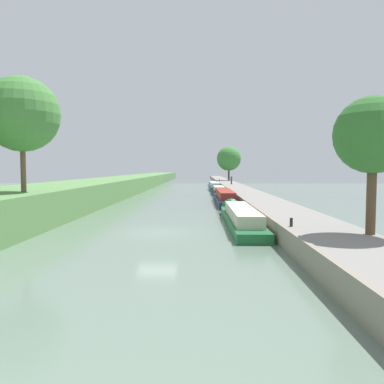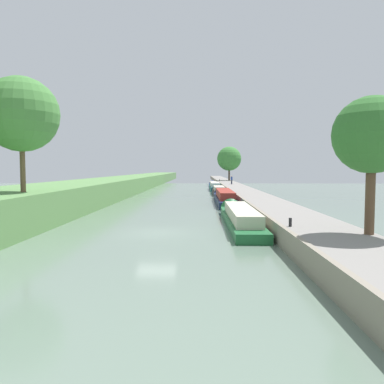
{
  "view_description": "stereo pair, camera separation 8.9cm",
  "coord_description": "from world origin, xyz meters",
  "px_view_note": "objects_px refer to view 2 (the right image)",
  "views": [
    {
      "loc": [
        2.74,
        -23.58,
        4.1
      ],
      "look_at": [
        1.71,
        25.66,
        1.0
      ],
      "focal_mm": 34.9,
      "sensor_mm": 36.0,
      "label": 1
    },
    {
      "loc": [
        2.82,
        -23.58,
        4.1
      ],
      "look_at": [
        1.71,
        25.66,
        1.0
      ],
      "focal_mm": 34.9,
      "sensor_mm": 36.0,
      "label": 2
    }
  ],
  "objects_px": {
    "narrowboat_green": "(239,216)",
    "person_walking": "(232,180)",
    "narrowboat_teal": "(215,187)",
    "narrowboat_blue": "(213,185)",
    "narrowboat_black": "(219,191)",
    "mooring_bollard_far": "(220,180)",
    "narrowboat_navy": "(224,197)",
    "mooring_bollard_near": "(290,222)"
  },
  "relations": [
    {
      "from": "person_walking",
      "to": "mooring_bollard_far",
      "type": "bearing_deg",
      "value": 94.23
    },
    {
      "from": "narrowboat_teal",
      "to": "narrowboat_blue",
      "type": "relative_size",
      "value": 1.13
    },
    {
      "from": "narrowboat_green",
      "to": "person_walking",
      "type": "height_order",
      "value": "person_walking"
    },
    {
      "from": "narrowboat_teal",
      "to": "mooring_bollard_far",
      "type": "bearing_deg",
      "value": 84.03
    },
    {
      "from": "narrowboat_blue",
      "to": "mooring_bollard_far",
      "type": "xyz_separation_m",
      "value": [
        1.72,
        5.24,
        0.85
      ]
    },
    {
      "from": "narrowboat_green",
      "to": "narrowboat_teal",
      "type": "xyz_separation_m",
      "value": [
        -0.13,
        44.08,
        0.07
      ]
    },
    {
      "from": "narrowboat_green",
      "to": "narrowboat_blue",
      "type": "xyz_separation_m",
      "value": [
        0.06,
        57.09,
        -0.07
      ]
    },
    {
      "from": "narrowboat_green",
      "to": "person_walking",
      "type": "distance_m",
      "value": 44.25
    },
    {
      "from": "narrowboat_green",
      "to": "mooring_bollard_far",
      "type": "xyz_separation_m",
      "value": [
        1.77,
        62.33,
        0.78
      ]
    },
    {
      "from": "narrowboat_blue",
      "to": "mooring_bollard_near",
      "type": "xyz_separation_m",
      "value": [
        1.72,
        -65.51,
        0.85
      ]
    },
    {
      "from": "narrowboat_green",
      "to": "narrowboat_blue",
      "type": "relative_size",
      "value": 1.37
    },
    {
      "from": "narrowboat_green",
      "to": "mooring_bollard_near",
      "type": "xyz_separation_m",
      "value": [
        1.77,
        -8.42,
        0.78
      ]
    },
    {
      "from": "person_walking",
      "to": "mooring_bollard_near",
      "type": "relative_size",
      "value": 3.69
    },
    {
      "from": "person_walking",
      "to": "mooring_bollard_far",
      "type": "xyz_separation_m",
      "value": [
        -1.35,
        18.21,
        -0.65
      ]
    },
    {
      "from": "narrowboat_black",
      "to": "person_walking",
      "type": "bearing_deg",
      "value": 76.01
    },
    {
      "from": "narrowboat_green",
      "to": "narrowboat_navy",
      "type": "xyz_separation_m",
      "value": [
        -0.03,
        17.01,
        0.11
      ]
    },
    {
      "from": "mooring_bollard_far",
      "to": "narrowboat_teal",
      "type": "bearing_deg",
      "value": -95.97
    },
    {
      "from": "narrowboat_black",
      "to": "mooring_bollard_near",
      "type": "height_order",
      "value": "mooring_bollard_near"
    },
    {
      "from": "mooring_bollard_far",
      "to": "narrowboat_navy",
      "type": "bearing_deg",
      "value": -92.28
    },
    {
      "from": "narrowboat_navy",
      "to": "narrowboat_blue",
      "type": "distance_m",
      "value": 40.09
    },
    {
      "from": "narrowboat_navy",
      "to": "person_walking",
      "type": "xyz_separation_m",
      "value": [
        3.15,
        27.12,
        1.32
      ]
    },
    {
      "from": "narrowboat_green",
      "to": "narrowboat_black",
      "type": "distance_m",
      "value": 31.73
    },
    {
      "from": "narrowboat_navy",
      "to": "narrowboat_black",
      "type": "relative_size",
      "value": 1.49
    },
    {
      "from": "narrowboat_black",
      "to": "narrowboat_teal",
      "type": "height_order",
      "value": "narrowboat_teal"
    },
    {
      "from": "narrowboat_teal",
      "to": "mooring_bollard_near",
      "type": "relative_size",
      "value": 28.88
    },
    {
      "from": "mooring_bollard_near",
      "to": "narrowboat_teal",
      "type": "bearing_deg",
      "value": 92.08
    },
    {
      "from": "narrowboat_teal",
      "to": "narrowboat_blue",
      "type": "distance_m",
      "value": 13.01
    },
    {
      "from": "narrowboat_black",
      "to": "narrowboat_teal",
      "type": "distance_m",
      "value": 12.35
    },
    {
      "from": "narrowboat_black",
      "to": "narrowboat_teal",
      "type": "bearing_deg",
      "value": 90.78
    },
    {
      "from": "narrowboat_navy",
      "to": "narrowboat_teal",
      "type": "height_order",
      "value": "narrowboat_navy"
    },
    {
      "from": "mooring_bollard_far",
      "to": "narrowboat_blue",
      "type": "bearing_deg",
      "value": -108.16
    },
    {
      "from": "narrowboat_navy",
      "to": "mooring_bollard_near",
      "type": "xyz_separation_m",
      "value": [
        1.81,
        -25.43,
        0.67
      ]
    },
    {
      "from": "narrowboat_teal",
      "to": "mooring_bollard_far",
      "type": "xyz_separation_m",
      "value": [
        1.91,
        18.25,
        0.71
      ]
    },
    {
      "from": "narrowboat_navy",
      "to": "narrowboat_teal",
      "type": "xyz_separation_m",
      "value": [
        -0.1,
        27.07,
        -0.04
      ]
    },
    {
      "from": "narrowboat_black",
      "to": "person_walking",
      "type": "relative_size",
      "value": 6.63
    },
    {
      "from": "narrowboat_blue",
      "to": "narrowboat_navy",
      "type": "bearing_deg",
      "value": -90.13
    },
    {
      "from": "narrowboat_blue",
      "to": "mooring_bollard_near",
      "type": "relative_size",
      "value": 25.49
    },
    {
      "from": "narrowboat_teal",
      "to": "mooring_bollard_near",
      "type": "bearing_deg",
      "value": -87.92
    },
    {
      "from": "narrowboat_green",
      "to": "mooring_bollard_far",
      "type": "bearing_deg",
      "value": 88.37
    },
    {
      "from": "narrowboat_blue",
      "to": "mooring_bollard_far",
      "type": "height_order",
      "value": "mooring_bollard_far"
    },
    {
      "from": "narrowboat_black",
      "to": "narrowboat_teal",
      "type": "xyz_separation_m",
      "value": [
        -0.17,
        12.35,
        0.07
      ]
    },
    {
      "from": "narrowboat_blue",
      "to": "mooring_bollard_near",
      "type": "bearing_deg",
      "value": -88.5
    }
  ]
}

